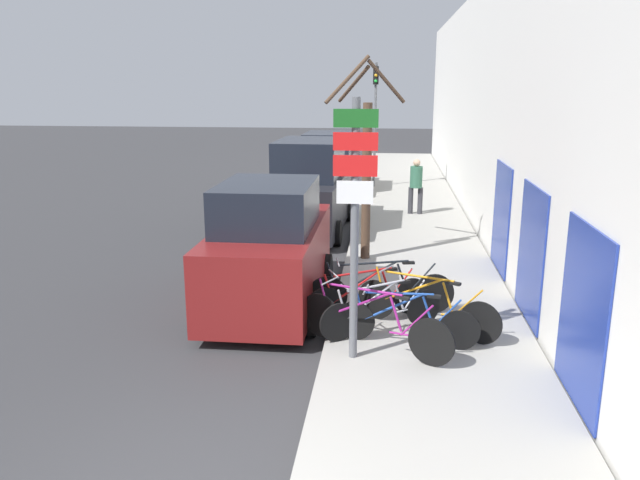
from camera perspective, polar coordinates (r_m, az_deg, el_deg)
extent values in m
plane|color=#333335|center=(16.59, -0.45, 0.42)|extent=(80.00, 80.00, 0.00)
cube|color=#9E9B93|center=(19.21, 8.26, 2.41)|extent=(3.20, 32.00, 0.15)
cube|color=silver|center=(18.97, 14.01, 11.68)|extent=(0.20, 32.00, 6.50)
cube|color=navy|center=(8.10, 22.84, -6.45)|extent=(0.03, 1.72, 2.20)
cube|color=navy|center=(10.70, 18.71, -1.20)|extent=(0.03, 1.72, 2.20)
cube|color=navy|center=(13.38, 16.23, 1.99)|extent=(0.03, 1.72, 2.20)
cylinder|color=#595B60|center=(8.49, 3.18, 0.61)|extent=(0.11, 0.11, 3.63)
cube|color=#19591E|center=(8.19, 3.30, 11.05)|extent=(0.58, 0.02, 0.24)
cube|color=red|center=(8.22, 3.27, 8.98)|extent=(0.59, 0.02, 0.24)
cube|color=red|center=(8.25, 3.24, 6.78)|extent=(0.59, 0.02, 0.28)
cube|color=white|center=(8.30, 3.21, 4.37)|extent=(0.49, 0.02, 0.31)
cylinder|color=black|center=(9.61, -0.01, -6.89)|extent=(0.63, 0.35, 0.69)
cylinder|color=black|center=(8.80, 10.15, -9.20)|extent=(0.63, 0.35, 0.69)
cylinder|color=#8C1E72|center=(9.16, 3.61, -5.88)|extent=(0.93, 0.51, 0.57)
cylinder|color=#8C1E72|center=(9.03, 4.14, -4.55)|extent=(1.08, 0.59, 0.09)
cylinder|color=#8C1E72|center=(8.90, 6.96, -6.74)|extent=(0.21, 0.13, 0.50)
cylinder|color=#8C1E72|center=(8.91, 8.24, -8.63)|extent=(0.59, 0.33, 0.08)
cylinder|color=#8C1E72|center=(8.78, 8.84, -7.29)|extent=(0.44, 0.25, 0.55)
cylinder|color=#8C1E72|center=(9.46, 0.46, -5.34)|extent=(0.21, 0.13, 0.60)
cube|color=black|center=(8.77, 7.55, -5.26)|extent=(0.21, 0.16, 0.04)
cylinder|color=#99999E|center=(9.32, 0.94, -3.75)|extent=(0.22, 0.40, 0.02)
cylinder|color=black|center=(9.53, 3.23, -7.38)|extent=(0.60, 0.12, 0.61)
cylinder|color=black|center=(9.39, 12.62, -8.06)|extent=(0.60, 0.12, 0.61)
cylinder|color=#1E4799|center=(9.35, 6.76, -6.06)|extent=(0.86, 0.15, 0.50)
cylinder|color=#1E4799|center=(9.27, 7.28, -4.87)|extent=(1.00, 0.17, 0.08)
cylinder|color=#1E4799|center=(9.31, 9.84, -6.41)|extent=(0.19, 0.06, 0.44)
cylinder|color=#1E4799|center=(9.39, 10.96, -7.83)|extent=(0.54, 0.10, 0.07)
cylinder|color=#1E4799|center=(9.31, 11.50, -6.65)|extent=(0.41, 0.08, 0.49)
cylinder|color=#1E4799|center=(9.43, 3.72, -5.96)|extent=(0.19, 0.06, 0.52)
cube|color=black|center=(9.23, 10.38, -5.09)|extent=(0.21, 0.11, 0.04)
cylinder|color=#99999E|center=(9.33, 4.21, -4.51)|extent=(0.08, 0.44, 0.02)
cylinder|color=black|center=(9.45, 1.66, -7.55)|extent=(0.54, 0.34, 0.61)
cylinder|color=black|center=(10.17, 9.42, -6.14)|extent=(0.54, 0.34, 0.61)
cylinder|color=#B7B7BC|center=(9.60, 4.74, -5.46)|extent=(0.75, 0.47, 0.50)
cylinder|color=#B7B7BC|center=(9.57, 5.17, -4.20)|extent=(0.87, 0.54, 0.08)
cylinder|color=#B7B7BC|center=(9.85, 7.26, -5.16)|extent=(0.18, 0.13, 0.44)
cylinder|color=#B7B7BC|center=(10.02, 8.15, -6.26)|extent=(0.47, 0.30, 0.07)
cylinder|color=#B7B7BC|center=(9.99, 8.57, -5.05)|extent=(0.36, 0.23, 0.49)
cylinder|color=#B7B7BC|center=(9.39, 2.09, -6.02)|extent=(0.17, 0.12, 0.52)
cube|color=black|center=(9.81, 7.69, -3.81)|extent=(0.21, 0.17, 0.04)
cylinder|color=#99999E|center=(9.34, 2.52, -4.47)|extent=(0.24, 0.39, 0.02)
cylinder|color=black|center=(10.36, 5.14, -5.44)|extent=(0.60, 0.35, 0.66)
cylinder|color=black|center=(9.66, 14.47, -7.35)|extent=(0.60, 0.35, 0.66)
cylinder|color=orange|center=(9.97, 8.54, -4.49)|extent=(0.90, 0.52, 0.55)
cylinder|color=orange|center=(9.86, 9.06, -3.30)|extent=(1.04, 0.60, 0.09)
cylinder|color=orange|center=(9.75, 11.61, -5.22)|extent=(0.20, 0.13, 0.48)
cylinder|color=orange|center=(9.75, 12.75, -6.87)|extent=(0.57, 0.33, 0.08)
cylinder|color=orange|center=(9.64, 13.32, -5.68)|extent=(0.43, 0.25, 0.53)
cylinder|color=orange|center=(10.23, 5.61, -4.04)|extent=(0.20, 0.13, 0.57)
cube|color=black|center=(9.63, 12.17, -3.90)|extent=(0.21, 0.17, 0.04)
cylinder|color=#99999E|center=(10.11, 6.09, -2.62)|extent=(0.23, 0.40, 0.02)
cylinder|color=black|center=(10.09, 0.42, -6.05)|extent=(0.58, 0.29, 0.63)
cylinder|color=black|center=(10.65, 8.34, -5.09)|extent=(0.58, 0.29, 0.63)
cylinder|color=red|center=(10.18, 3.52, -4.16)|extent=(0.80, 0.39, 0.52)
cylinder|color=red|center=(10.14, 3.94, -2.94)|extent=(0.93, 0.45, 0.08)
cylinder|color=red|center=(10.38, 6.10, -4.00)|extent=(0.19, 0.11, 0.45)
cylinder|color=red|center=(10.53, 7.02, -5.14)|extent=(0.51, 0.25, 0.08)
cylinder|color=red|center=(10.49, 7.44, -3.96)|extent=(0.38, 0.20, 0.50)
cylinder|color=red|center=(10.02, 0.84, -4.58)|extent=(0.18, 0.11, 0.54)
cube|color=black|center=(10.34, 6.52, -2.69)|extent=(0.22, 0.16, 0.04)
cylinder|color=#99999E|center=(9.96, 1.27, -3.09)|extent=(0.20, 0.41, 0.02)
cylinder|color=black|center=(10.42, 0.63, -5.17)|extent=(0.69, 0.16, 0.69)
cylinder|color=black|center=(10.72, 10.37, -4.87)|extent=(0.69, 0.16, 0.69)
cylinder|color=black|center=(10.40, 4.38, -3.41)|extent=(1.00, 0.22, 0.57)
cylinder|color=black|center=(10.34, 4.90, -2.11)|extent=(1.17, 0.24, 0.09)
cylinder|color=black|center=(10.50, 7.56, -3.45)|extent=(0.22, 0.07, 0.50)
cylinder|color=black|center=(10.64, 8.71, -4.80)|extent=(0.63, 0.14, 0.08)
cylinder|color=black|center=(10.58, 9.24, -3.54)|extent=(0.47, 0.11, 0.56)
cylinder|color=black|center=(10.34, 1.14, -3.62)|extent=(0.21, 0.07, 0.60)
cube|color=black|center=(10.45, 8.09, -2.07)|extent=(0.21, 0.11, 0.04)
cylinder|color=#99999E|center=(10.26, 1.65, -2.04)|extent=(0.10, 0.44, 0.02)
cube|color=maroon|center=(11.23, -4.59, -1.96)|extent=(1.76, 4.23, 1.32)
cube|color=black|center=(10.82, -4.86, 3.17)|extent=(1.58, 2.20, 0.79)
cylinder|color=black|center=(12.79, -7.31, -2.44)|extent=(0.22, 0.63, 0.63)
cylinder|color=black|center=(12.50, 0.55, -2.71)|extent=(0.22, 0.63, 0.63)
cylinder|color=black|center=(10.40, -10.68, -6.54)|extent=(0.22, 0.63, 0.63)
cylinder|color=black|center=(10.04, -0.97, -7.04)|extent=(0.22, 0.63, 0.63)
cube|color=black|center=(16.88, -0.87, 3.57)|extent=(1.97, 4.69, 1.32)
cube|color=black|center=(16.52, -0.99, 7.41)|extent=(1.70, 2.46, 1.00)
cylinder|color=black|center=(18.52, -2.87, 2.87)|extent=(0.25, 0.64, 0.64)
cylinder|color=black|center=(18.26, 2.64, 2.71)|extent=(0.25, 0.64, 0.64)
cylinder|color=black|center=(15.79, -4.91, 0.84)|extent=(0.25, 0.64, 0.64)
cylinder|color=black|center=(15.48, 1.53, 0.62)|extent=(0.25, 0.64, 0.64)
cube|color=gray|center=(22.94, 0.83, 6.19)|extent=(1.89, 4.56, 1.17)
cube|color=black|center=(22.64, 0.79, 8.68)|extent=(1.68, 2.38, 0.88)
cylinder|color=black|center=(24.49, -0.95, 5.65)|extent=(0.23, 0.62, 0.61)
cylinder|color=black|center=(24.31, 3.34, 5.56)|extent=(0.23, 0.62, 0.61)
cylinder|color=black|center=(21.75, -1.98, 4.55)|extent=(0.23, 0.62, 0.61)
cylinder|color=black|center=(21.54, 2.84, 4.45)|extent=(0.23, 0.62, 0.61)
cylinder|color=#333338|center=(18.77, 9.14, 3.56)|extent=(0.15, 0.15, 0.79)
cylinder|color=#333338|center=(18.77, 8.28, 3.60)|extent=(0.15, 0.15, 0.79)
cylinder|color=#33664C|center=(18.65, 8.79, 5.72)|extent=(0.36, 0.36, 0.62)
sphere|color=tan|center=(18.60, 8.84, 6.99)|extent=(0.21, 0.21, 0.21)
cylinder|color=#4C3828|center=(13.61, 4.26, 5.26)|extent=(0.20, 0.20, 3.39)
cylinder|color=#4C3828|center=(13.63, 6.11, 14.21)|extent=(0.85, 0.49, 0.91)
cylinder|color=#4C3828|center=(14.07, 3.07, 14.01)|extent=(0.78, 1.28, 0.80)
cylinder|color=#4C3828|center=(13.25, 2.51, 14.46)|extent=(0.94, 0.54, 1.00)
cylinder|color=#595B60|center=(23.44, 5.04, 10.36)|extent=(0.10, 0.10, 4.50)
cube|color=black|center=(23.29, 5.14, 14.77)|extent=(0.20, 0.16, 0.64)
sphere|color=red|center=(23.20, 5.14, 15.26)|extent=(0.11, 0.11, 0.11)
sphere|color=orange|center=(23.20, 5.13, 14.77)|extent=(0.11, 0.11, 0.11)
sphere|color=green|center=(23.20, 5.12, 14.28)|extent=(0.11, 0.11, 0.11)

